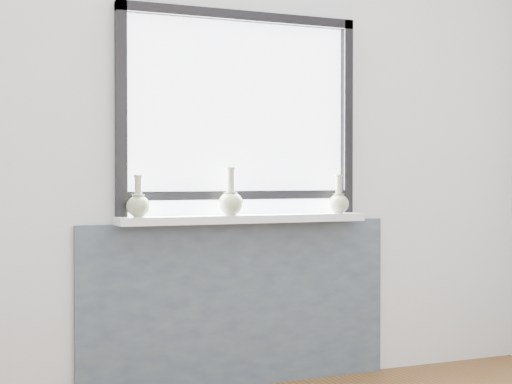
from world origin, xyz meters
name	(u,v)px	position (x,y,z in m)	size (l,w,h in m)	color
back_wall	(237,138)	(0.00, 1.81, 1.30)	(3.60, 0.02, 2.60)	silver
apron_panel	(239,304)	(0.00, 1.78, 0.43)	(1.70, 0.03, 0.86)	#4F5D68
windowsill	(244,219)	(0.00, 1.71, 0.88)	(1.32, 0.18, 0.04)	white
window	(239,110)	(0.00, 1.77, 1.44)	(1.30, 0.06, 1.05)	black
vase_a	(138,204)	(-0.56, 1.68, 0.96)	(0.11, 0.11, 0.20)	#B4BF93
vase_b	(231,201)	(-0.08, 1.68, 0.97)	(0.13, 0.13, 0.24)	#B4BF93
vase_c	(339,202)	(0.53, 1.68, 0.96)	(0.11, 0.11, 0.21)	#B4BF93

